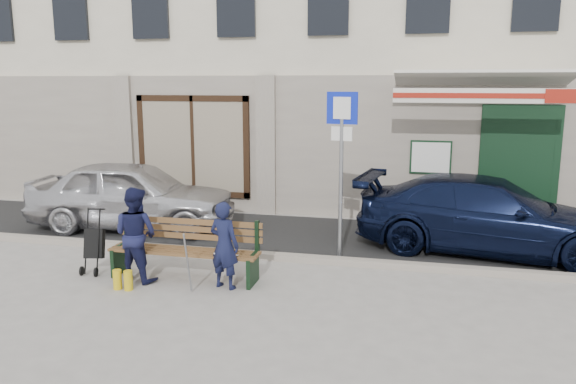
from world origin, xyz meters
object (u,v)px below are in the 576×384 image
(woman, at_px, (136,234))
(parking_sign, at_px, (341,148))
(car_navy, at_px, (488,215))
(man, at_px, (224,245))
(stroller, at_px, (94,245))
(bench, at_px, (182,250))
(car_silver, at_px, (133,194))

(woman, bearing_deg, parking_sign, -136.71)
(woman, bearing_deg, car_navy, -140.63)
(man, height_order, stroller, man)
(parking_sign, height_order, bench, parking_sign)
(bench, xyz_separation_m, man, (0.80, -0.24, 0.21))
(parking_sign, bearing_deg, car_silver, 176.37)
(bench, xyz_separation_m, stroller, (-1.50, -0.05, 0.00))
(bench, relative_size, woman, 1.62)
(car_silver, distance_m, stroller, 2.82)
(parking_sign, distance_m, bench, 3.14)
(parking_sign, xyz_separation_m, woman, (-2.94, -1.78, -1.22))
(car_silver, xyz_separation_m, bench, (2.27, -2.65, -0.27))
(woman, relative_size, stroller, 1.43)
(stroller, bearing_deg, parking_sign, 11.35)
(car_silver, bearing_deg, bench, -145.21)
(stroller, bearing_deg, bench, -9.50)
(parking_sign, relative_size, stroller, 2.80)
(parking_sign, bearing_deg, car_navy, 32.42)
(car_navy, distance_m, man, 4.94)
(woman, bearing_deg, stroller, 0.17)
(car_navy, xyz_separation_m, parking_sign, (-2.56, -1.05, 1.28))
(bench, bearing_deg, man, -16.92)
(parking_sign, relative_size, man, 2.18)
(bench, bearing_deg, car_silver, 130.51)
(man, height_order, woman, woman)
(car_silver, relative_size, stroller, 4.14)
(parking_sign, bearing_deg, woman, -138.79)
(car_silver, distance_m, car_navy, 7.11)
(parking_sign, distance_m, stroller, 4.38)
(bench, height_order, stroller, stroller)
(car_navy, xyz_separation_m, bench, (-4.84, -2.60, -0.23))
(man, bearing_deg, stroller, 10.56)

